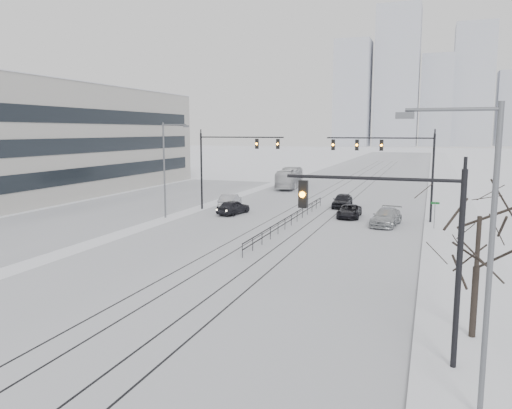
# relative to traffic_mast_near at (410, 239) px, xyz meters

# --- Properties ---
(ground) EXTENTS (500.00, 500.00, 0.00)m
(ground) POSITION_rel_traffic_mast_near_xyz_m (-10.79, -6.00, -4.56)
(ground) COLOR white
(ground) RESTS_ON ground
(road) EXTENTS (22.00, 260.00, 0.02)m
(road) POSITION_rel_traffic_mast_near_xyz_m (-10.79, 54.00, -4.55)
(road) COLOR silver
(road) RESTS_ON ground
(sidewalk_east) EXTENTS (5.00, 260.00, 0.16)m
(sidewalk_east) POSITION_rel_traffic_mast_near_xyz_m (2.71, 54.00, -4.48)
(sidewalk_east) COLOR white
(sidewalk_east) RESTS_ON ground
(curb) EXTENTS (0.10, 260.00, 0.12)m
(curb) POSITION_rel_traffic_mast_near_xyz_m (0.26, 54.00, -4.50)
(curb) COLOR gray
(curb) RESTS_ON ground
(parking_strip) EXTENTS (14.00, 60.00, 0.03)m
(parking_strip) POSITION_rel_traffic_mast_near_xyz_m (-30.79, 29.00, -4.55)
(parking_strip) COLOR silver
(parking_strip) RESTS_ON ground
(tram_rails) EXTENTS (5.30, 180.00, 0.01)m
(tram_rails) POSITION_rel_traffic_mast_near_xyz_m (-10.79, 34.00, -4.54)
(tram_rails) COLOR black
(tram_rails) RESTS_ON ground
(skyline) EXTENTS (96.00, 48.00, 72.00)m
(skyline) POSITION_rel_traffic_mast_near_xyz_m (-5.77, 267.63, 26.08)
(skyline) COLOR #AAAEBB
(skyline) RESTS_ON ground
(traffic_mast_near) EXTENTS (6.10, 0.37, 7.00)m
(traffic_mast_near) POSITION_rel_traffic_mast_near_xyz_m (0.00, 0.00, 0.00)
(traffic_mast_near) COLOR black
(traffic_mast_near) RESTS_ON ground
(traffic_mast_ne) EXTENTS (9.60, 0.37, 8.00)m
(traffic_mast_ne) POSITION_rel_traffic_mast_near_xyz_m (-2.64, 29.00, 1.20)
(traffic_mast_ne) COLOR black
(traffic_mast_ne) RESTS_ON ground
(traffic_mast_nw) EXTENTS (9.10, 0.37, 8.00)m
(traffic_mast_nw) POSITION_rel_traffic_mast_near_xyz_m (-19.31, 30.00, 1.01)
(traffic_mast_nw) COLOR black
(traffic_mast_nw) RESTS_ON ground
(street_light_east) EXTENTS (2.73, 0.25, 9.00)m
(street_light_east) POSITION_rel_traffic_mast_near_xyz_m (1.91, -3.00, 0.65)
(street_light_east) COLOR #595B60
(street_light_east) RESTS_ON ground
(street_light_west) EXTENTS (2.73, 0.25, 9.00)m
(street_light_west) POSITION_rel_traffic_mast_near_xyz_m (-22.99, 24.00, 0.65)
(street_light_west) COLOR #595B60
(street_light_west) RESTS_ON ground
(bare_tree) EXTENTS (4.40, 4.40, 6.10)m
(bare_tree) POSITION_rel_traffic_mast_near_xyz_m (2.41, 3.00, -0.07)
(bare_tree) COLOR black
(bare_tree) RESTS_ON ground
(median_fence) EXTENTS (0.06, 24.00, 1.00)m
(median_fence) POSITION_rel_traffic_mast_near_xyz_m (-10.79, 24.00, -4.04)
(median_fence) COLOR black
(median_fence) RESTS_ON ground
(street_sign) EXTENTS (0.70, 0.06, 2.40)m
(street_sign) POSITION_rel_traffic_mast_near_xyz_m (1.01, 26.00, -2.96)
(street_sign) COLOR #595B60
(street_sign) RESTS_ON ground
(sedan_sb_inner) EXTENTS (2.46, 4.47, 1.44)m
(sedan_sb_inner) POSITION_rel_traffic_mast_near_xyz_m (-17.83, 27.87, -3.84)
(sedan_sb_inner) COLOR black
(sedan_sb_inner) RESTS_ON ground
(sedan_sb_outer) EXTENTS (2.31, 4.82, 1.53)m
(sedan_sb_outer) POSITION_rel_traffic_mast_near_xyz_m (-19.68, 31.54, -3.80)
(sedan_sb_outer) COLOR #9FA0A6
(sedan_sb_outer) RESTS_ON ground
(sedan_nb_front) EXTENTS (2.20, 4.49, 1.23)m
(sedan_nb_front) POSITION_rel_traffic_mast_near_xyz_m (-6.64, 29.77, -3.95)
(sedan_nb_front) COLOR black
(sedan_nb_front) RESTS_ON ground
(sedan_nb_right) EXTENTS (2.68, 5.32, 1.48)m
(sedan_nb_right) POSITION_rel_traffic_mast_near_xyz_m (-2.96, 26.80, -3.82)
(sedan_nb_right) COLOR #9DA1A5
(sedan_nb_right) RESTS_ON ground
(sedan_nb_far) EXTENTS (1.81, 4.47, 1.52)m
(sedan_nb_far) POSITION_rel_traffic_mast_near_xyz_m (-8.34, 35.87, -3.80)
(sedan_nb_far) COLOR black
(sedan_nb_far) RESTS_ON ground
(box_truck) EXTENTS (3.46, 10.44, 2.85)m
(box_truck) POSITION_rel_traffic_mast_near_xyz_m (-18.78, 51.98, -3.14)
(box_truck) COLOR #BCBEC1
(box_truck) RESTS_ON ground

